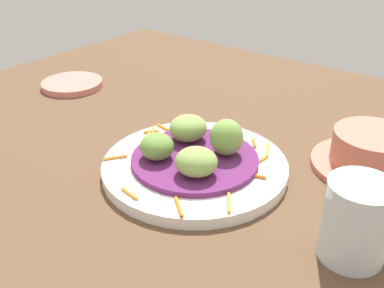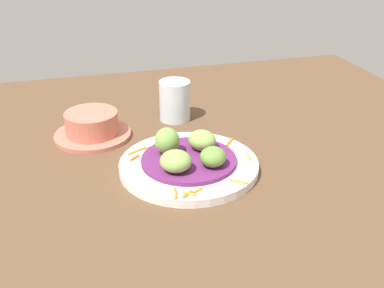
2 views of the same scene
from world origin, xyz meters
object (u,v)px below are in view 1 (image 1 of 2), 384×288
object	(u,v)px
guac_scoop_back	(188,128)
water_glass	(356,221)
guac_scoop_center	(196,162)
guac_scoop_right	(227,137)
guac_scoop_left	(157,146)
side_plate_small	(72,84)
main_plate	(192,165)
terracotta_bowl	(371,153)

from	to	relation	value
guac_scoop_back	water_glass	bearing A→B (deg)	-103.57
guac_scoop_center	water_glass	world-z (taller)	water_glass
guac_scoop_center	guac_scoop_right	size ratio (longest dim) A/B	1.07
guac_scoop_left	water_glass	distance (cm)	24.80
guac_scoop_left	guac_scoop_right	xyz separation A→B (cm)	(6.12, -6.20, 0.71)
guac_scoop_right	side_plate_small	xyz separation A→B (cm)	(6.45, 38.64, -3.95)
guac_scoop_right	guac_scoop_back	xyz separation A→B (cm)	(0.04, 6.16, -0.60)
main_plate	guac_scoop_right	xyz separation A→B (cm)	(3.06, -3.10, 3.79)
guac_scoop_left	terracotta_bowl	distance (cm)	27.24
main_plate	water_glass	world-z (taller)	water_glass
guac_scoop_back	side_plate_small	world-z (taller)	guac_scoop_back
guac_scoop_center	water_glass	size ratio (longest dim) A/B	0.61
water_glass	guac_scoop_left	bearing A→B (deg)	90.43
guac_scoop_center	terracotta_bowl	xyz separation A→B (cm)	(17.59, -14.62, -1.65)
guac_scoop_center	side_plate_small	distance (cm)	40.74
side_plate_small	water_glass	world-z (taller)	water_glass
guac_scoop_left	guac_scoop_back	xyz separation A→B (cm)	(6.16, -0.04, 0.11)
guac_scoop_back	main_plate	bearing A→B (deg)	-135.40
main_plate	guac_scoop_back	xyz separation A→B (cm)	(3.10, 3.06, 3.19)
water_glass	guac_scoop_center	bearing A→B (deg)	90.70
guac_scoop_right	water_glass	distance (cm)	19.52
guac_scoop_back	water_glass	world-z (taller)	water_glass
guac_scoop_back	side_plate_small	xyz separation A→B (cm)	(6.40, 32.48, -3.35)
terracotta_bowl	guac_scoop_right	bearing A→B (deg)	128.10
main_plate	water_glass	distance (cm)	22.15
guac_scoop_center	guac_scoop_right	xyz separation A→B (cm)	(6.16, -0.04, 0.65)
guac_scoop_right	water_glass	bearing A→B (deg)	-107.70
guac_scoop_left	side_plate_small	distance (cm)	34.93
guac_scoop_right	guac_scoop_back	distance (cm)	6.19
guac_scoop_right	side_plate_small	bearing A→B (deg)	80.53
guac_scoop_right	water_glass	xyz separation A→B (cm)	(-5.93, -18.60, -0.40)
side_plate_small	guac_scoop_right	bearing A→B (deg)	-99.47
guac_scoop_left	guac_scoop_center	xyz separation A→B (cm)	(-0.04, -6.16, 0.06)
guac_scoop_back	side_plate_small	size ratio (longest dim) A/B	0.46
guac_scoop_back	water_glass	size ratio (longest dim) A/B	0.62
guac_scoop_center	side_plate_small	world-z (taller)	guac_scoop_center
terracotta_bowl	water_glass	distance (cm)	17.92
guac_scoop_left	side_plate_small	size ratio (longest dim) A/B	0.40
guac_scoop_left	terracotta_bowl	xyz separation A→B (cm)	(17.54, -20.78, -1.60)
guac_scoop_center	guac_scoop_back	distance (cm)	8.71
guac_scoop_right	water_glass	world-z (taller)	water_glass
main_plate	guac_scoop_back	world-z (taller)	guac_scoop_back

